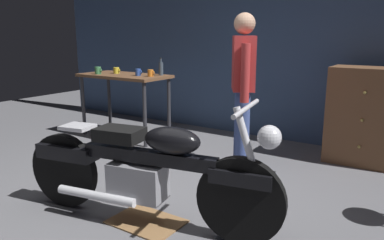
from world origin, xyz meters
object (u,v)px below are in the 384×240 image
Objects in this scene: person_standing at (243,86)px; bottle at (161,68)px; mug_green_speckled at (98,70)px; mug_blue_enamel at (138,72)px; mug_yellow_tall at (116,70)px; mug_orange_travel at (151,73)px; wooden_dresser at (366,116)px; motorcycle at (145,169)px.

bottle is (-1.49, 0.51, 0.07)m from person_standing.
mug_green_speckled is (-2.33, 0.14, 0.03)m from person_standing.
mug_blue_enamel is 0.46m from mug_yellow_tall.
mug_orange_travel is 0.20m from bottle.
mug_orange_travel is (-1.52, 0.32, 0.02)m from person_standing.
mug_orange_travel is (-2.60, -0.64, 0.40)m from wooden_dresser.
motorcycle is 1.97× the size of wooden_dresser.
motorcycle is 19.90× the size of mug_blue_enamel.
bottle is at bearing 82.09° from mug_orange_travel.
person_standing is at bearing -11.82° from mug_orange_travel.
motorcycle reaches higher than mug_orange_travel.
mug_green_speckled is 1.07× the size of mug_yellow_tall.
motorcycle is at bearing 146.62° from person_standing.
motorcycle is at bearing -115.02° from wooden_dresser.
mug_yellow_tall is at bearing 50.41° from person_standing.
wooden_dresser is 9.55× the size of mug_yellow_tall.
mug_orange_travel is (0.20, 0.02, -0.00)m from mug_blue_enamel.
mug_blue_enamel is (0.61, 0.16, -0.00)m from mug_green_speckled.
person_standing is at bearing -3.34° from mug_green_speckled.
motorcycle is 18.79× the size of mug_yellow_tall.
mug_blue_enamel is 0.94× the size of mug_yellow_tall.
mug_yellow_tall is (-2.18, 0.35, 0.02)m from person_standing.
motorcycle is at bearing -51.63° from mug_orange_travel.
wooden_dresser is 10.12× the size of mug_blue_enamel.
mug_green_speckled reaches higher than mug_blue_enamel.
mug_yellow_tall is 0.71m from bottle.
person_standing is 15.11× the size of mug_orange_travel.
mug_yellow_tall is (-2.11, 1.85, 0.49)m from motorcycle.
motorcycle is 2.72m from wooden_dresser.
mug_blue_enamel is 0.45× the size of bottle.
bottle is (0.03, 0.19, 0.05)m from mug_orange_travel.
mug_green_speckled is 1.14× the size of mug_blue_enamel.
mug_yellow_tall is 0.66m from mug_orange_travel.
mug_blue_enamel is 0.20m from mug_orange_travel.
motorcycle is at bearing -54.85° from bottle.
bottle is (-1.42, 2.02, 0.55)m from motorcycle.
mug_orange_travel is at bearing 47.60° from person_standing.
wooden_dresser is at bearing -79.03° from person_standing.
person_standing is 1.55m from mug_orange_travel.
bottle is (-2.57, -0.45, 0.45)m from wooden_dresser.
mug_orange_travel is (-1.45, 1.83, 0.50)m from motorcycle.
mug_green_speckled is at bearing -166.52° from wooden_dresser.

